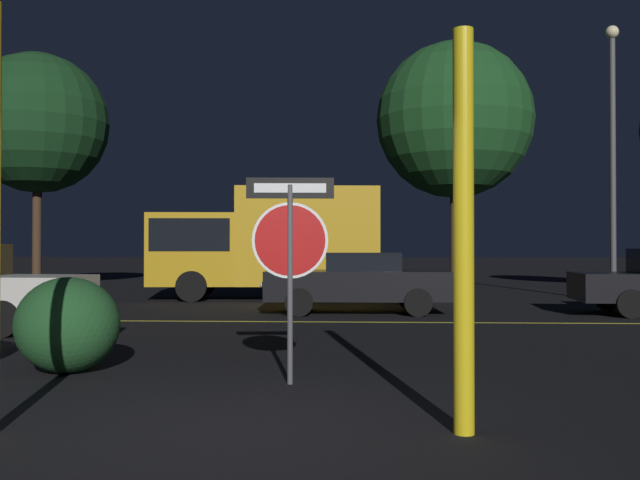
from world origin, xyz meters
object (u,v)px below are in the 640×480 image
at_px(stop_sign, 290,239).
at_px(tree_1, 455,120).
at_px(delivery_truck, 265,241).
at_px(hedge_bush_1, 68,325).
at_px(yellow_pole_right, 464,231).
at_px(street_lamp, 613,142).
at_px(tree_0, 38,124).
at_px(passing_car_2, 358,282).

distance_m(stop_sign, tree_1, 18.13).
bearing_deg(stop_sign, tree_1, 72.11).
bearing_deg(delivery_truck, tree_1, -59.26).
relative_size(hedge_bush_1, tree_1, 0.14).
distance_m(yellow_pole_right, street_lamp, 15.85).
relative_size(delivery_truck, tree_0, 0.78).
bearing_deg(stop_sign, delivery_truck, 94.01).
relative_size(street_lamp, tree_0, 0.90).
xyz_separation_m(stop_sign, delivery_truck, (-1.94, 12.85, 0.13)).
distance_m(stop_sign, tree_0, 20.73).
relative_size(hedge_bush_1, street_lamp, 0.16).
bearing_deg(street_lamp, hedge_bush_1, -131.20).
distance_m(hedge_bush_1, tree_1, 18.66).
relative_size(stop_sign, tree_1, 0.26).
height_order(passing_car_2, delivery_truck, delivery_truck).
distance_m(passing_car_2, tree_1, 10.58).
bearing_deg(delivery_truck, tree_0, 58.61).
height_order(passing_car_2, tree_0, tree_0).
bearing_deg(tree_0, hedge_bush_1, -64.26).
relative_size(tree_0, tree_1, 0.98).
bearing_deg(street_lamp, tree_0, 165.18).
relative_size(stop_sign, street_lamp, 0.29).
height_order(stop_sign, tree_1, tree_1).
xyz_separation_m(yellow_pole_right, tree_0, (-12.20, 19.19, 4.35)).
xyz_separation_m(stop_sign, passing_car_2, (0.73, 8.53, -0.84)).
xyz_separation_m(passing_car_2, delivery_truck, (-2.67, 4.32, 0.97)).
distance_m(street_lamp, tree_1, 6.19).
xyz_separation_m(tree_0, tree_1, (14.73, -0.10, -0.04)).
relative_size(delivery_truck, street_lamp, 0.87).
relative_size(stop_sign, passing_car_2, 0.52).
bearing_deg(passing_car_2, hedge_bush_1, 155.61).
bearing_deg(hedge_bush_1, delivery_truck, 86.78).
xyz_separation_m(delivery_truck, street_lamp, (9.65, -0.49, 2.72)).
bearing_deg(tree_1, tree_0, 179.62).
height_order(yellow_pole_right, hedge_bush_1, yellow_pole_right).
height_order(stop_sign, hedge_bush_1, stop_sign).
xyz_separation_m(hedge_bush_1, street_lamp, (10.34, 11.82, 3.83)).
bearing_deg(delivery_truck, stop_sign, -176.21).
bearing_deg(hedge_bush_1, tree_0, 115.74).
height_order(hedge_bush_1, delivery_truck, delivery_truck).
relative_size(hedge_bush_1, passing_car_2, 0.28).
relative_size(passing_car_2, delivery_truck, 0.64).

